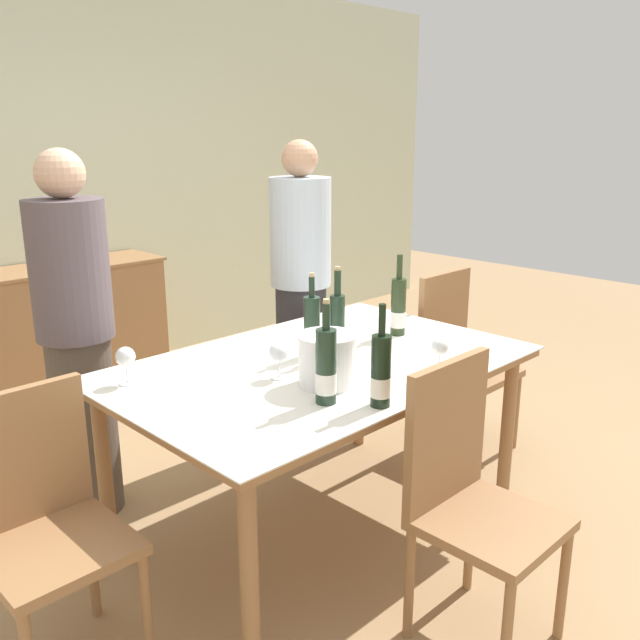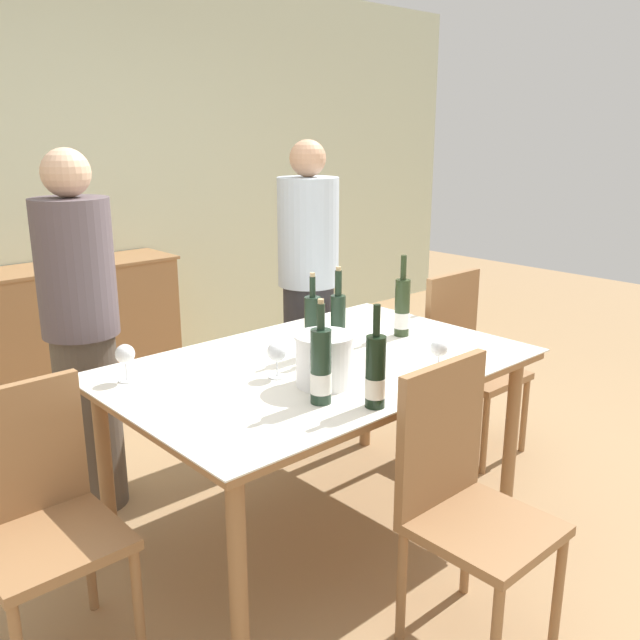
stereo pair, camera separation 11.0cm
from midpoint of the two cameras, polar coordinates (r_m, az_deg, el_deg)
ground_plane at (r=3.13m, az=1.05°, el=-17.20°), size 12.00×12.00×0.00m
back_wall at (r=4.93m, az=-21.17°, el=11.21°), size 8.00×0.10×2.80m
sideboard_cabinet at (r=4.81m, az=-19.22°, el=-0.52°), size 1.37×0.46×0.85m
dining_table at (r=2.81m, az=1.12°, el=-4.91°), size 1.70×1.10×0.78m
ice_bucket at (r=2.51m, az=1.62°, el=-3.25°), size 0.23×0.23×0.20m
wine_bottle_0 at (r=2.82m, az=0.49°, el=-0.70°), size 0.07×0.07×0.36m
wine_bottle_1 at (r=2.32m, az=6.05°, el=-4.49°), size 0.07×0.07×0.36m
wine_bottle_2 at (r=2.34m, az=1.42°, el=-4.08°), size 0.07×0.07×0.37m
wine_bottle_3 at (r=2.81m, az=2.66°, el=-0.57°), size 0.06×0.06×0.39m
wine_bottle_4 at (r=3.13m, az=7.93°, el=0.95°), size 0.07×0.07×0.38m
wine_glass_0 at (r=2.59m, az=-2.45°, el=-2.82°), size 0.08×0.08×0.14m
wine_glass_1 at (r=2.63m, az=-14.95°, el=-2.91°), size 0.07×0.07×0.15m
wine_glass_2 at (r=2.65m, az=11.16°, el=-2.51°), size 0.07×0.07×0.15m
chair_right_end at (r=3.75m, az=12.95°, el=-2.72°), size 0.42×0.42×0.96m
chair_near_front at (r=2.38m, az=13.26°, el=-13.77°), size 0.42×0.42×0.97m
chair_left_end at (r=2.40m, az=-21.45°, el=-14.57°), size 0.42×0.42×0.93m
person_host at (r=3.15m, az=-18.45°, el=-1.38°), size 0.33×0.33×1.63m
person_guest_left at (r=3.73m, az=-0.14°, el=2.20°), size 0.33×0.33×1.65m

